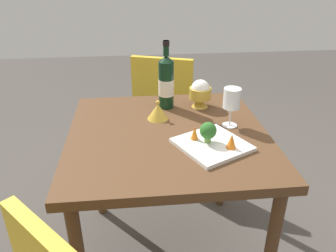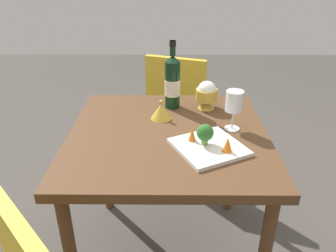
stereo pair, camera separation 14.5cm
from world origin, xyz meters
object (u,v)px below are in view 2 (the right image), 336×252
(rice_bowl, at_px, (207,94))
(wine_bottle, at_px, (172,82))
(wine_glass, at_px, (234,102))
(carrot_garnish_right, at_px, (228,145))
(broccoli_floret, at_px, (205,133))
(rice_bowl_lid, at_px, (161,111))
(chair_by_wall, at_px, (179,101))
(serving_plate, at_px, (209,147))
(carrot_garnish_left, at_px, (192,134))

(rice_bowl, bearing_deg, wine_bottle, 175.51)
(rice_bowl, bearing_deg, wine_glass, -67.62)
(rice_bowl, height_order, carrot_garnish_right, rice_bowl)
(broccoli_floret, distance_m, carrot_garnish_right, 0.10)
(rice_bowl_lid, bearing_deg, wine_glass, -18.64)
(wine_glass, distance_m, rice_bowl_lid, 0.35)
(chair_by_wall, relative_size, broccoli_floret, 9.91)
(wine_glass, relative_size, serving_plate, 0.53)
(rice_bowl_lid, bearing_deg, carrot_garnish_left, -61.32)
(wine_bottle, height_order, carrot_garnish_left, wine_bottle)
(chair_by_wall, xyz_separation_m, serving_plate, (0.10, -0.98, 0.21))
(rice_bowl_lid, relative_size, carrot_garnish_right, 1.69)
(rice_bowl, xyz_separation_m, carrot_garnish_left, (-0.09, -0.36, -0.03))
(rice_bowl_lid, bearing_deg, wine_bottle, 68.65)
(wine_glass, bearing_deg, serving_plate, -124.67)
(wine_glass, distance_m, serving_plate, 0.24)
(carrot_garnish_left, bearing_deg, wine_bottle, 101.89)
(rice_bowl_lid, xyz_separation_m, carrot_garnish_left, (0.13, -0.24, 0.01))
(chair_by_wall, xyz_separation_m, carrot_garnish_left, (0.03, -0.94, 0.25))
(chair_by_wall, relative_size, rice_bowl_lid, 8.50)
(serving_plate, bearing_deg, broccoli_floret, 147.74)
(wine_bottle, xyz_separation_m, wine_glass, (0.26, -0.24, -0.00))
(serving_plate, bearing_deg, rice_bowl_lid, 125.04)
(wine_glass, height_order, rice_bowl_lid, wine_glass)
(carrot_garnish_right, bearing_deg, carrot_garnish_left, 146.82)
(serving_plate, xyz_separation_m, broccoli_floret, (-0.02, 0.01, 0.06))
(carrot_garnish_left, bearing_deg, chair_by_wall, 91.96)
(wine_bottle, bearing_deg, rice_bowl_lid, -111.35)
(serving_plate, height_order, carrot_garnish_right, carrot_garnish_right)
(serving_plate, bearing_deg, carrot_garnish_left, 148.39)
(wine_bottle, height_order, carrot_garnish_right, wine_bottle)
(carrot_garnish_left, bearing_deg, serving_plate, -31.61)
(chair_by_wall, xyz_separation_m, wine_bottle, (-0.05, -0.57, 0.34))
(wine_bottle, xyz_separation_m, rice_bowl_lid, (-0.05, -0.13, -0.09))
(wine_bottle, bearing_deg, carrot_garnish_right, -65.53)
(wine_glass, bearing_deg, rice_bowl, 112.38)
(rice_bowl, distance_m, serving_plate, 0.41)
(chair_by_wall, height_order, carrot_garnish_right, chair_by_wall)
(wine_glass, distance_m, rice_bowl, 0.25)
(wine_bottle, height_order, serving_plate, wine_bottle)
(wine_bottle, distance_m, rice_bowl, 0.18)
(wine_glass, relative_size, carrot_garnish_left, 3.16)
(carrot_garnish_left, bearing_deg, carrot_garnish_right, -33.18)
(carrot_garnish_right, bearing_deg, serving_plate, 145.30)
(rice_bowl, distance_m, carrot_garnish_left, 0.37)
(carrot_garnish_left, xyz_separation_m, carrot_garnish_right, (0.13, -0.08, 0.00))
(broccoli_floret, relative_size, carrot_garnish_right, 1.45)
(carrot_garnish_left, bearing_deg, broccoli_floret, -31.38)
(carrot_garnish_left, relative_size, carrot_garnish_right, 0.96)
(wine_glass, xyz_separation_m, rice_bowl_lid, (-0.32, 0.11, -0.09))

